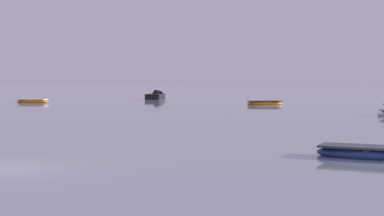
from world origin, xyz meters
name	(u,v)px	position (x,y,z in m)	size (l,w,h in m)	color
ground_plane	(3,169)	(0.00, 0.00, 0.00)	(800.00, 800.00, 0.00)	gray
rowboat_moored_1	(32,101)	(-40.82, 41.34, 0.18)	(4.48, 2.69, 0.67)	orange
rowboat_moored_3	(264,103)	(-12.38, 51.14, 0.19)	(4.31, 3.82, 0.68)	orange
rowboat_moored_4	(369,153)	(10.52, 9.78, 0.19)	(4.44, 1.87, 0.68)	navy
motorboat_moored_4	(156,97)	(-34.88, 61.32, 0.29)	(4.32, 6.44, 2.09)	black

